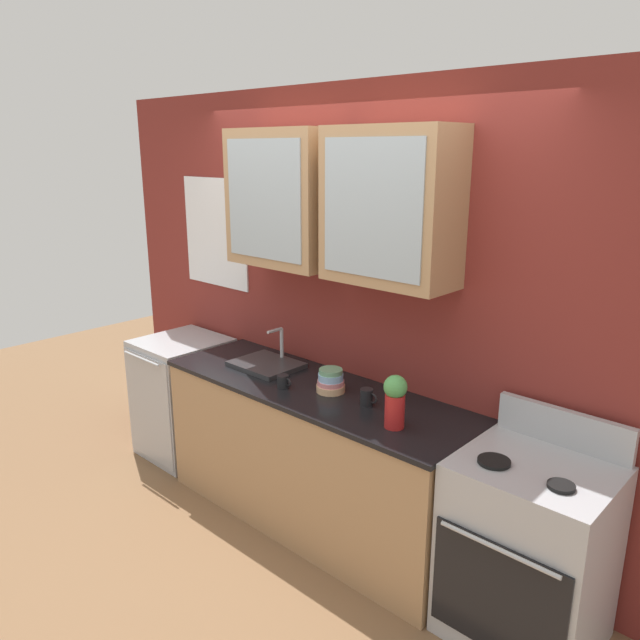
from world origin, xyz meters
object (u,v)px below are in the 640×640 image
Objects in this scene: stove_range at (528,551)px; cup_near_bowls at (367,397)px; vase at (395,399)px; cup_near_sink at (283,381)px; dishwasher at (184,397)px; sink_faucet at (267,364)px; bowl_stack at (331,381)px.

cup_near_bowls is (-0.97, 0.01, 0.49)m from stove_range.
cup_near_sink is at bearing -179.00° from vase.
dishwasher is at bearing 174.29° from cup_near_sink.
vase is at bearing -8.11° from sink_faucet.
sink_faucet is 1.15m from vase.
vase is 2.76× the size of cup_near_sink.
stove_range is 1.34m from bowl_stack.
bowl_stack is at bearing -2.95° from sink_faucet.
vase is 0.80m from cup_near_sink.
dishwasher is (-0.89, -0.05, -0.47)m from sink_faucet.
vase is 2.10m from dishwasher.
stove_range is 6.46× the size of bowl_stack.
sink_faucet reaches higher than cup_near_sink.
bowl_stack is 0.29m from cup_near_sink.
stove_range is 3.88× the size of vase.
stove_range is 1.20× the size of dishwasher.
vase is 2.57× the size of cup_near_bowls.
vase reaches higher than dishwasher.
cup_near_sink is 0.11× the size of dishwasher.
sink_faucet is 0.38m from cup_near_sink.
bowl_stack reaches higher than dishwasher.
sink_faucet is 2.52× the size of bowl_stack.
stove_range is 2.71m from dishwasher.
vase is at bearing 1.00° from cup_near_sink.
cup_near_sink is (0.34, -0.17, 0.02)m from sink_faucet.
vase reaches higher than cup_near_bowls.
vase is at bearing -170.85° from stove_range.
vase reaches higher than sink_faucet.
dishwasher is at bearing 176.92° from vase.
sink_faucet is at bearing 178.49° from stove_range.
sink_faucet is at bearing 152.49° from cup_near_sink.
stove_range is at bearing -0.84° from bowl_stack.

